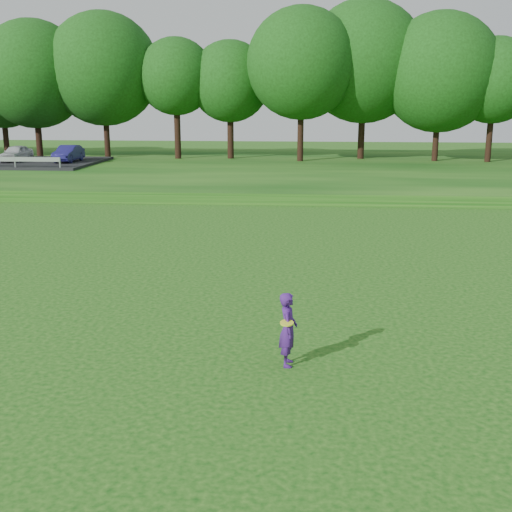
{
  "coord_description": "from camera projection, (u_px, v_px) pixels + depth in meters",
  "views": [
    {
      "loc": [
        3.98,
        -13.41,
        5.31
      ],
      "look_at": [
        2.57,
        2.85,
        1.3
      ],
      "focal_mm": 45.0,
      "sensor_mm": 36.0,
      "label": 1
    }
  ],
  "objects": [
    {
      "name": "treeline",
      "position": [
        262.0,
        62.0,
        49.41
      ],
      "size": [
        104.0,
        7.0,
        15.0
      ],
      "primitive_type": null,
      "color": "#143C0D",
      "rests_on": "berm"
    },
    {
      "name": "woman",
      "position": [
        288.0,
        329.0,
        12.97
      ],
      "size": [
        0.38,
        0.64,
        1.54
      ],
      "color": "#431973",
      "rests_on": "ground"
    },
    {
      "name": "walking_path",
      "position": [
        236.0,
        202.0,
        33.92
      ],
      "size": [
        130.0,
        1.6,
        0.04
      ],
      "primitive_type": "cube",
      "color": "gray",
      "rests_on": "ground"
    },
    {
      "name": "ground",
      "position": [
        133.0,
        339.0,
        14.57
      ],
      "size": [
        140.0,
        140.0,
        0.0
      ],
      "primitive_type": "plane",
      "color": "#0C420E",
      "rests_on": "ground"
    },
    {
      "name": "berm",
      "position": [
        258.0,
        168.0,
        47.4
      ],
      "size": [
        130.0,
        30.0,
        0.6
      ],
      "primitive_type": "cube",
      "color": "#0C420E",
      "rests_on": "ground"
    }
  ]
}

